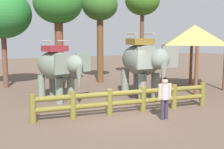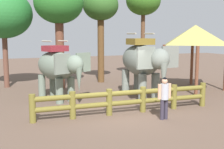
# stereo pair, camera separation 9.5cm
# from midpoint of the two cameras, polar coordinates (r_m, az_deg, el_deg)

# --- Properties ---
(ground_plane) EXTENTS (60.00, 60.00, 0.00)m
(ground_plane) POSITION_cam_midpoint_polar(r_m,az_deg,el_deg) (12.03, 2.53, -7.38)
(ground_plane) COLOR brown
(log_fence) EXTENTS (7.58, 0.61, 1.05)m
(log_fence) POSITION_cam_midpoint_polar(r_m,az_deg,el_deg) (11.64, 3.13, -4.85)
(log_fence) COLOR brown
(log_fence) RESTS_ON ground
(elephant_near_left) EXTENTS (2.46, 3.46, 2.90)m
(elephant_near_left) POSITION_cam_midpoint_polar(r_m,az_deg,el_deg) (13.99, -10.47, 1.46)
(elephant_near_left) COLOR slate
(elephant_near_left) RESTS_ON ground
(elephant_center) EXTENTS (2.17, 3.79, 3.27)m
(elephant_center) POSITION_cam_midpoint_polar(r_m,az_deg,el_deg) (14.35, 6.28, 2.52)
(elephant_center) COLOR slate
(elephant_center) RESTS_ON ground
(tourist_woman_in_black) EXTENTS (0.57, 0.32, 1.61)m
(tourist_woman_in_black) POSITION_cam_midpoint_polar(r_m,az_deg,el_deg) (10.94, 10.60, -4.05)
(tourist_woman_in_black) COLOR #332E3D
(tourist_woman_in_black) RESTS_ON ground
(thatched_shelter) EXTENTS (3.90, 3.90, 3.73)m
(thatched_shelter) POSITION_cam_midpoint_polar(r_m,az_deg,el_deg) (17.20, 16.36, 7.40)
(thatched_shelter) COLOR brown
(thatched_shelter) RESTS_ON ground
(tree_far_left) EXTENTS (3.36, 3.36, 5.81)m
(tree_far_left) POSITION_cam_midpoint_polar(r_m,az_deg,el_deg) (18.36, -20.63, 11.11)
(tree_far_left) COLOR brown
(tree_far_left) RESTS_ON ground
(tree_back_center) EXTENTS (2.33, 2.33, 6.08)m
(tree_back_center) POSITION_cam_midpoint_polar(r_m,az_deg,el_deg) (19.25, -2.12, 13.00)
(tree_back_center) COLOR brown
(tree_back_center) RESTS_ON ground
(tree_far_right) EXTENTS (2.85, 2.85, 6.22)m
(tree_far_right) POSITION_cam_midpoint_polar(r_m,az_deg,el_deg) (17.21, -10.36, 13.43)
(tree_far_right) COLOR brown
(tree_far_right) RESTS_ON ground
(tree_deep_back) EXTENTS (2.48, 2.48, 6.65)m
(tree_deep_back) POSITION_cam_midpoint_polar(r_m,az_deg,el_deg) (21.26, 6.37, 14.15)
(tree_deep_back) COLOR brown
(tree_deep_back) RESTS_ON ground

